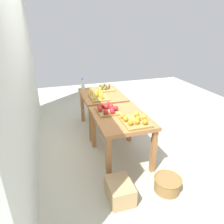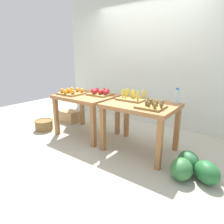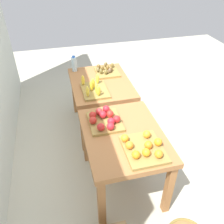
{
  "view_description": "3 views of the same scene",
  "coord_description": "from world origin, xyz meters",
  "px_view_note": "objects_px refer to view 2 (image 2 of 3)",
  "views": [
    {
      "loc": [
        -3.2,
        0.98,
        2.05
      ],
      "look_at": [
        0.02,
        -0.04,
        0.58
      ],
      "focal_mm": 32.7,
      "sensor_mm": 36.0,
      "label": 1
    },
    {
      "loc": [
        1.87,
        -2.52,
        1.44
      ],
      "look_at": [
        0.04,
        -0.02,
        0.54
      ],
      "focal_mm": 31.16,
      "sensor_mm": 36.0,
      "label": 2
    },
    {
      "loc": [
        -2.32,
        0.57,
        2.37
      ],
      "look_at": [
        0.08,
        -0.04,
        0.57
      ],
      "focal_mm": 38.66,
      "sensor_mm": 36.0,
      "label": 3
    }
  ],
  "objects_px": {
    "display_table_right": "(141,111)",
    "banana_crate": "(132,97)",
    "apple_bin": "(100,93)",
    "kiwi_bin": "(152,106)",
    "display_table_left": "(86,101)",
    "water_bottle": "(177,96)",
    "wicker_basket": "(44,125)",
    "cardboard_produce_box": "(70,116)",
    "watermelon_pile": "(192,167)",
    "orange_bin": "(71,92)"
  },
  "relations": [
    {
      "from": "apple_bin",
      "to": "cardboard_produce_box",
      "type": "xyz_separation_m",
      "value": [
        -1.03,
        0.15,
        -0.68
      ]
    },
    {
      "from": "orange_bin",
      "to": "banana_crate",
      "type": "distance_m",
      "value": 1.18
    },
    {
      "from": "wicker_basket",
      "to": "orange_bin",
      "type": "bearing_deg",
      "value": 22.16
    },
    {
      "from": "water_bottle",
      "to": "wicker_basket",
      "type": "bearing_deg",
      "value": -164.83
    },
    {
      "from": "kiwi_bin",
      "to": "water_bottle",
      "type": "bearing_deg",
      "value": 67.15
    },
    {
      "from": "display_table_left",
      "to": "water_bottle",
      "type": "bearing_deg",
      "value": 11.13
    },
    {
      "from": "display_table_right",
      "to": "banana_crate",
      "type": "xyz_separation_m",
      "value": [
        -0.24,
        0.14,
        0.15
      ]
    },
    {
      "from": "banana_crate",
      "to": "cardboard_produce_box",
      "type": "distance_m",
      "value": 1.83
    },
    {
      "from": "display_table_left",
      "to": "display_table_right",
      "type": "xyz_separation_m",
      "value": [
        1.12,
        0.0,
        0.0
      ]
    },
    {
      "from": "kiwi_bin",
      "to": "orange_bin",
      "type": "bearing_deg",
      "value": 178.97
    },
    {
      "from": "water_bottle",
      "to": "kiwi_bin",
      "type": "bearing_deg",
      "value": -112.85
    },
    {
      "from": "display_table_right",
      "to": "water_bottle",
      "type": "bearing_deg",
      "value": 35.69
    },
    {
      "from": "display_table_left",
      "to": "display_table_right",
      "type": "relative_size",
      "value": 1.0
    },
    {
      "from": "display_table_left",
      "to": "wicker_basket",
      "type": "xyz_separation_m",
      "value": [
        -0.87,
        -0.35,
        -0.54
      ]
    },
    {
      "from": "watermelon_pile",
      "to": "wicker_basket",
      "type": "distance_m",
      "value": 2.85
    },
    {
      "from": "display_table_left",
      "to": "watermelon_pile",
      "type": "xyz_separation_m",
      "value": [
        1.99,
        -0.25,
        -0.52
      ]
    },
    {
      "from": "banana_crate",
      "to": "water_bottle",
      "type": "xyz_separation_m",
      "value": [
        0.67,
        0.17,
        0.07
      ]
    },
    {
      "from": "watermelon_pile",
      "to": "wicker_basket",
      "type": "bearing_deg",
      "value": -178.05
    },
    {
      "from": "orange_bin",
      "to": "display_table_left",
      "type": "bearing_deg",
      "value": 21.52
    },
    {
      "from": "apple_bin",
      "to": "cardboard_produce_box",
      "type": "height_order",
      "value": "apple_bin"
    },
    {
      "from": "apple_bin",
      "to": "wicker_basket",
      "type": "height_order",
      "value": "apple_bin"
    },
    {
      "from": "watermelon_pile",
      "to": "apple_bin",
      "type": "bearing_deg",
      "value": 167.2
    },
    {
      "from": "cardboard_produce_box",
      "to": "display_table_left",
      "type": "bearing_deg",
      "value": -20.22
    },
    {
      "from": "display_table_right",
      "to": "apple_bin",
      "type": "height_order",
      "value": "apple_bin"
    },
    {
      "from": "watermelon_pile",
      "to": "cardboard_produce_box",
      "type": "relative_size",
      "value": 1.65
    },
    {
      "from": "banana_crate",
      "to": "kiwi_bin",
      "type": "xyz_separation_m",
      "value": [
        0.48,
        -0.27,
        -0.01
      ]
    },
    {
      "from": "water_bottle",
      "to": "cardboard_produce_box",
      "type": "distance_m",
      "value": 2.47
    },
    {
      "from": "water_bottle",
      "to": "wicker_basket",
      "type": "distance_m",
      "value": 2.61
    },
    {
      "from": "display_table_left",
      "to": "apple_bin",
      "type": "height_order",
      "value": "apple_bin"
    },
    {
      "from": "watermelon_pile",
      "to": "kiwi_bin",
      "type": "bearing_deg",
      "value": 169.61
    },
    {
      "from": "apple_bin",
      "to": "watermelon_pile",
      "type": "relative_size",
      "value": 0.61
    },
    {
      "from": "display_table_right",
      "to": "banana_crate",
      "type": "distance_m",
      "value": 0.32
    },
    {
      "from": "kiwi_bin",
      "to": "apple_bin",
      "type": "bearing_deg",
      "value": 165.89
    },
    {
      "from": "apple_bin",
      "to": "banana_crate",
      "type": "bearing_deg",
      "value": -1.03
    },
    {
      "from": "display_table_right",
      "to": "apple_bin",
      "type": "bearing_deg",
      "value": 170.66
    },
    {
      "from": "display_table_right",
      "to": "orange_bin",
      "type": "relative_size",
      "value": 2.36
    },
    {
      "from": "apple_bin",
      "to": "banana_crate",
      "type": "distance_m",
      "value": 0.66
    },
    {
      "from": "kiwi_bin",
      "to": "watermelon_pile",
      "type": "xyz_separation_m",
      "value": [
        0.63,
        -0.12,
        -0.66
      ]
    },
    {
      "from": "banana_crate",
      "to": "apple_bin",
      "type": "bearing_deg",
      "value": 178.97
    },
    {
      "from": "wicker_basket",
      "to": "display_table_left",
      "type": "bearing_deg",
      "value": 21.96
    },
    {
      "from": "apple_bin",
      "to": "banana_crate",
      "type": "xyz_separation_m",
      "value": [
        0.66,
        -0.01,
        -0.0
      ]
    },
    {
      "from": "kiwi_bin",
      "to": "watermelon_pile",
      "type": "distance_m",
      "value": 0.92
    },
    {
      "from": "watermelon_pile",
      "to": "water_bottle",
      "type": "bearing_deg",
      "value": 128.51
    },
    {
      "from": "apple_bin",
      "to": "banana_crate",
      "type": "relative_size",
      "value": 0.91
    },
    {
      "from": "wicker_basket",
      "to": "banana_crate",
      "type": "bearing_deg",
      "value": 15.59
    },
    {
      "from": "banana_crate",
      "to": "watermelon_pile",
      "type": "relative_size",
      "value": 0.67
    },
    {
      "from": "banana_crate",
      "to": "cardboard_produce_box",
      "type": "height_order",
      "value": "banana_crate"
    },
    {
      "from": "apple_bin",
      "to": "kiwi_bin",
      "type": "height_order",
      "value": "apple_bin"
    },
    {
      "from": "display_table_right",
      "to": "kiwi_bin",
      "type": "relative_size",
      "value": 2.83
    },
    {
      "from": "apple_bin",
      "to": "kiwi_bin",
      "type": "distance_m",
      "value": 1.18
    }
  ]
}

